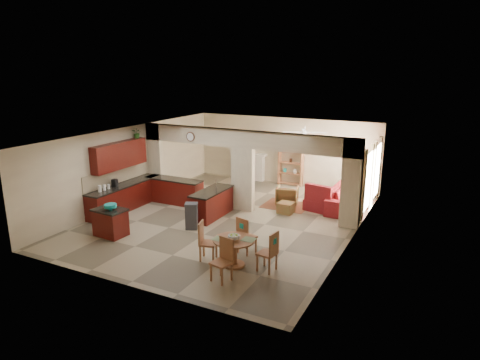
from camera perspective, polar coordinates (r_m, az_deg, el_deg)
The scene contains 39 objects.
floor at distance 14.19m, azimuth -1.43°, elevation -5.12°, with size 10.00×10.00×0.00m, color gray.
ceiling at distance 13.49m, azimuth -1.51°, elevation 6.13°, with size 10.00×10.00×0.00m, color white.
wall_back at distance 18.22m, azimuth 6.00°, elevation 3.90°, with size 8.00×8.00×0.00m, color beige.
wall_front at distance 9.86m, azimuth -15.41°, elevation -6.20°, with size 8.00×8.00×0.00m, color beige.
wall_left at distance 16.01m, azimuth -14.20°, elevation 1.98°, with size 10.00×10.00×0.00m, color beige.
wall_right at distance 12.45m, azimuth 14.98°, elevation -1.74°, with size 10.00×10.00×0.00m, color beige.
partition_left_pier at distance 16.57m, azimuth -11.17°, elevation 2.59°, with size 0.60×0.25×2.80m, color beige.
partition_center_pier at distance 14.71m, azimuth 0.38°, elevation 0.11°, with size 0.80×0.25×2.20m, color beige.
partition_right_pier at distance 13.46m, azimuth 14.64°, elevation -0.48°, with size 0.60×0.25×2.80m, color beige.
partition_header at distance 14.41m, azimuth 0.39°, elevation 5.50°, with size 8.00×0.25×0.60m, color beige.
kitchen_counter at distance 15.59m, azimuth -12.51°, elevation -1.82°, with size 2.52×3.29×1.48m.
upper_cabinets at distance 15.20m, azimuth -15.77°, elevation 3.20°, with size 0.35×2.40×0.90m, color #3B0806.
peninsula at distance 14.23m, azimuth -3.79°, elevation -3.14°, with size 0.70×1.85×0.91m.
wall_clock at distance 15.28m, azimuth -6.63°, elevation 5.75°, with size 0.34×0.34×0.03m, color #4C2A19.
rug at distance 15.53m, azimuth 6.16°, elevation -3.38°, with size 1.60×1.30×0.01m, color brown.
fireplace at distance 18.85m, azimuth 1.20°, elevation 1.91°, with size 1.60×0.35×1.20m.
shelving_unit at distance 18.04m, azimuth 6.79°, elevation 2.14°, with size 1.00×0.32×1.80m, color brown.
window_a at distance 14.69m, azimuth 16.72°, elevation -0.15°, with size 0.02×0.90×1.90m, color white.
window_b at distance 16.33m, azimuth 17.81°, elevation 1.24°, with size 0.02×0.90×1.90m, color white.
glazed_door at distance 15.54m, azimuth 17.25°, elevation 0.05°, with size 0.02×0.70×2.10m, color white.
drape_a_left at distance 14.13m, azimuth 16.11°, elevation -0.70°, with size 0.10×0.28×2.30m, color #3F1D19.
drape_a_right at distance 15.27m, azimuth 16.98°, elevation 0.39°, with size 0.10×0.28×2.30m, color #3F1D19.
drape_b_left at distance 15.75m, azimuth 17.31°, elevation 0.80°, with size 0.10×0.28×2.30m, color #3F1D19.
drape_b_right at distance 16.91m, azimuth 18.01°, elevation 1.68°, with size 0.10×0.28×2.30m, color #3F1D19.
ceiling_fan at distance 15.67m, azimuth 8.63°, elevation 6.32°, with size 1.00×1.00×0.10m, color white.
kitchen_island at distance 13.23m, azimuth -16.88°, elevation -5.40°, with size 0.99×0.74×0.82m.
teal_bowl at distance 13.01m, azimuth -16.89°, elevation -3.46°, with size 0.36×0.36×0.17m, color teal.
trash_can at distance 13.26m, azimuth -6.47°, elevation -4.93°, with size 0.36×0.31×0.76m, color #303032.
dining_table at distance 10.79m, azimuth -0.80°, elevation -9.04°, with size 1.05×1.05×0.72m.
fruit_bowl at distance 10.61m, azimuth -0.83°, elevation -7.65°, with size 0.29×0.29×0.15m, color #8BC229.
sofa at distance 15.60m, azimuth 14.50°, elevation -2.13°, with size 1.11×2.83×0.83m, color maroon.
chaise at distance 15.18m, azimuth 10.67°, elevation -3.25°, with size 0.97×0.80×0.39m, color maroon.
armchair at distance 15.52m, azimuth 6.30°, elevation -2.07°, with size 0.75×0.77×0.70m, color maroon.
ottoman at distance 14.72m, azimuth 6.15°, elevation -3.69°, with size 0.51×0.51×0.37m, color maroon.
plant at distance 15.81m, azimuth -13.56°, elevation 6.12°, with size 0.33×0.29×0.37m, color #205115.
chair_north at distance 11.42m, azimuth 0.65°, elevation -7.23°, with size 0.53×0.53×1.02m.
chair_east at distance 10.50m, azimuth 4.04°, elevation -9.34°, with size 0.47×0.47×1.02m.
chair_south at distance 10.11m, azimuth -2.19°, elevation -10.32°, with size 0.50×0.50×1.02m.
chair_west at distance 11.13m, azimuth -4.69°, elevation -7.90°, with size 0.52×0.52×1.02m.
Camera 1 is at (6.32, -11.73, 4.87)m, focal length 32.00 mm.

